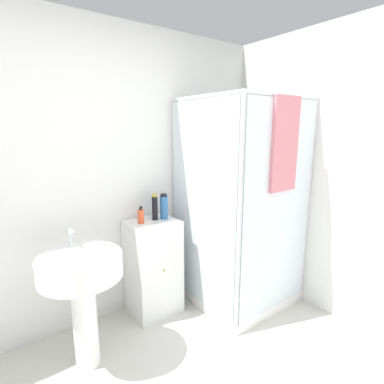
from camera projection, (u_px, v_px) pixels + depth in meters
The scene contains 7 objects.
wall_back at pixel (93, 178), 2.46m from camera, with size 6.40×0.06×2.50m, color white.
shower_enclosure at pixel (239, 251), 2.84m from camera, with size 0.92×0.95×1.92m.
vanity_cabinet at pixel (153, 267), 2.70m from camera, with size 0.43×0.39×0.86m.
sink at pixel (82, 283), 2.02m from camera, with size 0.55×0.55×0.96m.
soap_dispenser at pixel (141, 216), 2.55m from camera, with size 0.06×0.06×0.15m.
shampoo_bottle_tall_black at pixel (155, 207), 2.64m from camera, with size 0.05×0.05×0.23m.
shampoo_bottle_blue at pixel (164, 207), 2.67m from camera, with size 0.07×0.07×0.23m.
Camera 1 is at (-0.79, -0.73, 1.66)m, focal length 28.00 mm.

